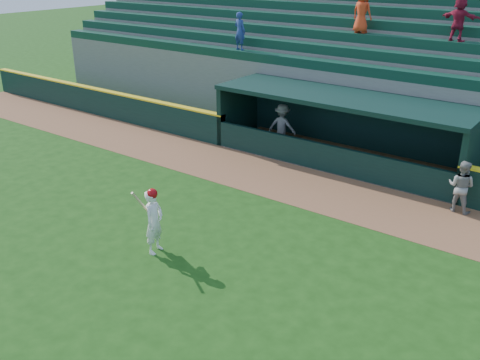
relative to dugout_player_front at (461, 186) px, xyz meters
The scene contains 9 objects.
ground 7.73m from the dugout_player_front, 128.32° to the right, with size 120.00×120.00×0.00m, color #194210.
warning_track 4.96m from the dugout_player_front, 166.63° to the right, with size 40.00×3.00×0.01m, color brown.
field_wall_left 17.03m from the dugout_player_front, behind, with size 15.50×0.30×1.20m, color black.
wall_stripe_left 17.03m from the dugout_player_front, behind, with size 15.50×0.32×0.06m, color yellow.
dugout_player_front is the anchor object (origin of this frame).
dugout_player_inside 7.54m from the dugout_player_front, 166.29° to the left, with size 1.11×0.64×1.72m, color gray.
dugout 5.19m from the dugout_player_front, 157.55° to the left, with size 9.40×2.80×2.46m.
stands 8.24m from the dugout_player_front, 125.95° to the left, with size 34.50×6.25×7.55m.
batter_at_plate 8.95m from the dugout_player_front, 128.20° to the right, with size 0.53×0.83×1.77m.
Camera 1 is at (8.10, -9.32, 7.03)m, focal length 40.00 mm.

